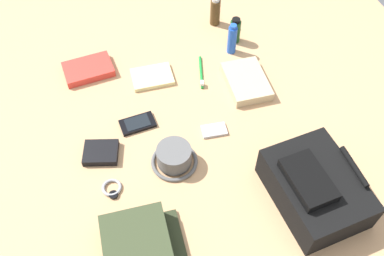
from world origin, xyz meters
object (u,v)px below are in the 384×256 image
at_px(backpack, 315,188).
at_px(bucket_hat, 174,157).
at_px(folded_towel, 246,81).
at_px(cell_phone, 138,123).
at_px(deodorant_spray, 232,39).
at_px(toothbrush, 201,74).
at_px(cologne_bottle, 215,11).
at_px(notepad, 152,77).
at_px(media_player, 214,130).
at_px(paperback_novel, 88,70).
at_px(wallet, 101,153).
at_px(wristwatch, 112,189).
at_px(shampoo_bottle, 235,31).

bearing_deg(backpack, bucket_hat, -124.88).
bearing_deg(bucket_hat, folded_towel, 125.07).
distance_m(backpack, cell_phone, 0.62).
relative_size(deodorant_spray, toothbrush, 0.82).
height_order(bucket_hat, cologne_bottle, cologne_bottle).
bearing_deg(notepad, media_player, 27.35).
distance_m(cell_phone, notepad, 0.22).
bearing_deg(paperback_novel, folded_towel, 65.63).
distance_m(backpack, paperback_novel, 0.92).
height_order(cologne_bottle, wallet, cologne_bottle).
relative_size(backpack, notepad, 2.14).
height_order(backpack, toothbrush, backpack).
bearing_deg(paperback_novel, bucket_hat, 21.48).
bearing_deg(paperback_novel, cell_phone, 21.00).
bearing_deg(folded_towel, wristwatch, -63.39).
height_order(backpack, cell_phone, backpack).
bearing_deg(wristwatch, cologne_bottle, 138.65).
relative_size(backpack, bucket_hat, 2.14).
height_order(notepad, folded_towel, folded_towel).
bearing_deg(wallet, media_player, 103.13).
distance_m(deodorant_spray, folded_towel, 0.19).
xyz_separation_m(notepad, folded_towel, (0.14, 0.32, 0.01)).
bearing_deg(media_player, wallet, -93.51).
bearing_deg(paperback_novel, notepad, 64.27).
xyz_separation_m(toothbrush, folded_towel, (0.10, 0.14, 0.01)).
bearing_deg(wristwatch, media_player, 107.03).
distance_m(deodorant_spray, notepad, 0.34).
xyz_separation_m(cologne_bottle, shampoo_bottle, (0.13, 0.04, -0.01)).
bearing_deg(notepad, paperback_novel, -112.48).
bearing_deg(media_player, cell_phone, -114.10).
relative_size(media_player, toothbrush, 0.56).
distance_m(bucket_hat, paperback_novel, 0.53).
relative_size(cologne_bottle, deodorant_spray, 0.96).
xyz_separation_m(cologne_bottle, notepad, (0.23, -0.33, -0.05)).
xyz_separation_m(wristwatch, folded_towel, (-0.28, 0.56, 0.01)).
bearing_deg(wallet, wristwatch, 19.65).
relative_size(shampoo_bottle, deodorant_spray, 0.83).
bearing_deg(wristwatch, paperback_novel, 178.03).
bearing_deg(cell_phone, deodorant_spray, 118.98).
distance_m(bucket_hat, notepad, 0.39).
bearing_deg(folded_towel, shampoo_bottle, 168.75).
height_order(cologne_bottle, notepad, cologne_bottle).
bearing_deg(toothbrush, folded_towel, 55.04).
bearing_deg(cell_phone, wallet, -59.39).
bearing_deg(wristwatch, deodorant_spray, 129.07).
xyz_separation_m(cologne_bottle, cell_phone, (0.42, -0.43, -0.05)).
relative_size(notepad, folded_towel, 0.75).
xyz_separation_m(backpack, wristwatch, (-0.21, -0.57, -0.05)).
bearing_deg(wallet, notepad, 155.53).
bearing_deg(toothbrush, wallet, -60.50).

